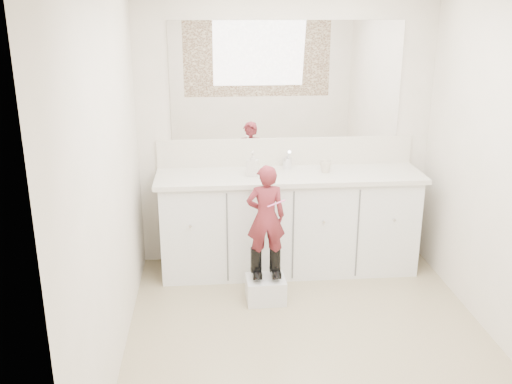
{
  "coord_description": "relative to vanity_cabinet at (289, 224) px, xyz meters",
  "views": [
    {
      "loc": [
        -0.68,
        -3.41,
        2.27
      ],
      "look_at": [
        -0.33,
        0.7,
        0.9
      ],
      "focal_mm": 40.0,
      "sensor_mm": 36.0,
      "label": 1
    }
  ],
  "objects": [
    {
      "name": "boot_left",
      "position": [
        -0.33,
        -0.56,
        -0.1
      ],
      "size": [
        0.1,
        0.17,
        0.26
      ],
      "primitive_type": null,
      "rotation": [
        0.0,
        0.0,
        0.03
      ],
      "color": "black",
      "rests_on": "step_stool"
    },
    {
      "name": "soap_bottle",
      "position": [
        -0.32,
        -0.04,
        0.57
      ],
      "size": [
        0.12,
        0.12,
        0.21
      ],
      "primitive_type": "imported",
      "rotation": [
        0.0,
        0.0,
        -0.32
      ],
      "color": "beige",
      "rests_on": "countertop"
    },
    {
      "name": "toothbrush",
      "position": [
        -0.19,
        -0.64,
        0.42
      ],
      "size": [
        0.14,
        0.02,
        0.06
      ],
      "primitive_type": "cylinder",
      "rotation": [
        0.0,
        1.22,
        0.03
      ],
      "color": "pink",
      "rests_on": "toddler"
    },
    {
      "name": "boot_right",
      "position": [
        -0.18,
        -0.56,
        -0.1
      ],
      "size": [
        0.1,
        0.17,
        0.26
      ],
      "primitive_type": null,
      "rotation": [
        0.0,
        0.0,
        0.03
      ],
      "color": "black",
      "rests_on": "step_stool"
    },
    {
      "name": "countertop",
      "position": [
        0.0,
        -0.01,
        0.45
      ],
      "size": [
        2.28,
        0.58,
        0.04
      ],
      "primitive_type": "cube",
      "color": "beige",
      "rests_on": "vanity_cabinet"
    },
    {
      "name": "step_stool",
      "position": [
        -0.26,
        -0.58,
        -0.33
      ],
      "size": [
        0.31,
        0.27,
        0.2
      ],
      "primitive_type": "cube",
      "rotation": [
        0.0,
        0.0,
        0.03
      ],
      "color": "silver",
      "rests_on": "floor"
    },
    {
      "name": "wall_front",
      "position": [
        0.0,
        -2.73,
        0.77
      ],
      "size": [
        2.6,
        0.0,
        2.6
      ],
      "primitive_type": "plane",
      "rotation": [
        -1.57,
        0.0,
        0.0
      ],
      "color": "beige",
      "rests_on": "floor"
    },
    {
      "name": "faucet",
      "position": [
        0.0,
        0.15,
        0.52
      ],
      "size": [
        0.08,
        0.08,
        0.1
      ],
      "primitive_type": "cylinder",
      "color": "silver",
      "rests_on": "countertop"
    },
    {
      "name": "backsplash",
      "position": [
        0.0,
        0.26,
        0.59
      ],
      "size": [
        2.28,
        0.03,
        0.25
      ],
      "primitive_type": "cube",
      "color": "beige",
      "rests_on": "countertop"
    },
    {
      "name": "dot_panel",
      "position": [
        0.0,
        -2.71,
        1.22
      ],
      "size": [
        2.0,
        0.01,
        1.2
      ],
      "primitive_type": "cube",
      "color": "#472819",
      "rests_on": "wall_front"
    },
    {
      "name": "cup",
      "position": [
        0.31,
        0.01,
        0.51
      ],
      "size": [
        0.12,
        0.12,
        0.1
      ],
      "primitive_type": "imported",
      "rotation": [
        0.0,
        0.0,
        -0.18
      ],
      "color": "beige",
      "rests_on": "countertop"
    },
    {
      "name": "vanity_cabinet",
      "position": [
        0.0,
        0.0,
        0.0
      ],
      "size": [
        2.2,
        0.55,
        0.85
      ],
      "primitive_type": "cube",
      "color": "silver",
      "rests_on": "floor"
    },
    {
      "name": "wall_back",
      "position": [
        0.0,
        0.27,
        0.77
      ],
      "size": [
        2.6,
        0.0,
        2.6
      ],
      "primitive_type": "plane",
      "rotation": [
        1.57,
        0.0,
        0.0
      ],
      "color": "beige",
      "rests_on": "floor"
    },
    {
      "name": "mirror",
      "position": [
        0.0,
        0.26,
        1.22
      ],
      "size": [
        2.0,
        0.02,
        1.0
      ],
      "primitive_type": "cube",
      "color": "white",
      "rests_on": "wall_back"
    },
    {
      "name": "toddler",
      "position": [
        -0.26,
        -0.56,
        0.29
      ],
      "size": [
        0.31,
        0.21,
        0.83
      ],
      "primitive_type": "imported",
      "rotation": [
        0.0,
        0.0,
        3.17
      ],
      "color": "#AF3543",
      "rests_on": "step_stool"
    },
    {
      "name": "floor",
      "position": [
        0.0,
        -1.23,
        -0.42
      ],
      "size": [
        3.0,
        3.0,
        0.0
      ],
      "primitive_type": "plane",
      "color": "#8C775C",
      "rests_on": "ground"
    },
    {
      "name": "wall_left",
      "position": [
        -1.3,
        -1.23,
        0.78
      ],
      "size": [
        0.0,
        3.0,
        3.0
      ],
      "primitive_type": "plane",
      "rotation": [
        1.57,
        0.0,
        1.57
      ],
      "color": "beige",
      "rests_on": "floor"
    }
  ]
}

